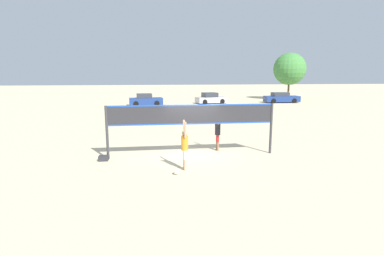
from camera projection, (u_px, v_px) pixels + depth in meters
ground_plane at (192, 156)px, 14.43m from camera, size 200.00×200.00×0.00m
volleyball_net at (192, 119)px, 14.12m from camera, size 7.99×0.12×2.48m
player_spiker at (185, 144)px, 12.15m from camera, size 0.28×0.69×2.04m
player_blocker at (218, 130)px, 15.29m from camera, size 0.28×0.69×2.02m
volleyball at (177, 172)px, 11.70m from camera, size 0.23×0.23×0.23m
gear_bag at (104, 158)px, 13.61m from camera, size 0.42×0.36×0.23m
parked_car_near at (211, 99)px, 40.37m from camera, size 4.33×2.62×1.47m
parked_car_mid at (281, 98)px, 41.57m from camera, size 4.80×2.06×1.42m
parked_car_far at (146, 100)px, 37.68m from camera, size 4.27×2.24×1.50m
tree_left_cluster at (290, 69)px, 45.94m from camera, size 4.91×4.91×7.16m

